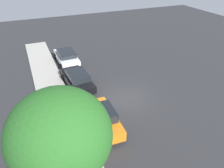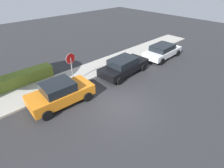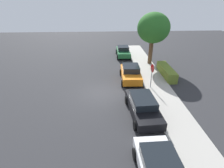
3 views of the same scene
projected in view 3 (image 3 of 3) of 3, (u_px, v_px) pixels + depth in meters
ground_plane at (102, 93)px, 15.91m from camera, size 60.00×60.00×0.00m
sidewalk_curb at (159, 91)px, 16.12m from camera, size 32.00×2.54×0.14m
stop_sign at (152, 72)px, 15.95m from camera, size 0.80×0.11×2.47m
parked_car_orange at (131, 73)px, 18.01m from camera, size 4.16×2.22×1.57m
parked_car_black at (143, 106)px, 12.78m from camera, size 4.69×2.24×1.43m
parked_car_green at (123, 51)px, 25.07m from camera, size 3.98×1.97×1.49m
street_tree_near_corner at (154, 28)px, 20.54m from camera, size 3.82×3.82×6.29m
front_yard_hedge at (166, 72)px, 19.03m from camera, size 4.15×0.99×1.03m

